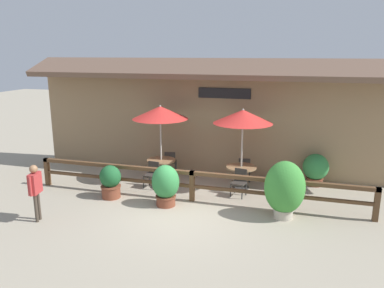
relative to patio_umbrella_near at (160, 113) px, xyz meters
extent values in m
plane|color=#9E937F|center=(1.59, -2.63, -2.42)|extent=(60.00, 60.00, 0.00)
cube|color=#997A56|center=(1.59, 1.57, -0.62)|extent=(14.00, 0.40, 3.60)
cube|color=brown|center=(1.59, 1.02, 1.46)|extent=(14.28, 1.48, 0.70)
cube|color=black|center=(1.95, 1.34, 0.58)|extent=(1.90, 0.04, 0.37)
cube|color=brown|center=(1.59, -1.58, -1.52)|extent=(10.40, 0.14, 0.11)
cube|color=brown|center=(1.59, -1.58, -1.94)|extent=(10.40, 0.10, 0.09)
cube|color=brown|center=(-3.54, -1.58, -1.94)|extent=(0.14, 0.14, 0.95)
cube|color=brown|center=(1.59, -1.58, -1.94)|extent=(0.14, 0.14, 0.95)
cube|color=brown|center=(6.72, -1.58, -1.94)|extent=(0.14, 0.14, 0.95)
cylinder|color=#B7B2A8|center=(0.00, 0.00, -1.28)|extent=(0.06, 0.06, 2.27)
cone|color=red|center=(0.00, 0.00, 0.01)|extent=(1.93, 1.93, 0.44)
sphere|color=#B2ADA3|center=(0.00, 0.00, 0.22)|extent=(0.07, 0.07, 0.07)
cylinder|color=olive|center=(0.00, 0.00, -1.69)|extent=(1.01, 1.01, 0.05)
cylinder|color=#333333|center=(0.00, 0.00, -2.07)|extent=(0.07, 0.07, 0.70)
cylinder|color=#333333|center=(0.00, 0.00, -2.40)|extent=(0.55, 0.55, 0.03)
cube|color=#332D28|center=(-0.05, -0.84, -1.98)|extent=(0.47, 0.47, 0.05)
cube|color=#332D28|center=(-0.02, -0.65, -1.76)|extent=(0.40, 0.09, 0.40)
cylinder|color=#2D2D2D|center=(-0.26, -1.00, -2.21)|extent=(0.04, 0.04, 0.41)
cylinder|color=#2D2D2D|center=(0.11, -1.05, -2.21)|extent=(0.04, 0.04, 0.41)
cylinder|color=#2D2D2D|center=(-0.21, -0.62, -2.21)|extent=(0.04, 0.04, 0.41)
cylinder|color=#2D2D2D|center=(0.17, -0.67, -2.21)|extent=(0.04, 0.04, 0.41)
cube|color=#332D28|center=(0.06, 0.84, -1.98)|extent=(0.50, 0.50, 0.05)
cube|color=#332D28|center=(0.10, 0.65, -1.76)|extent=(0.40, 0.12, 0.40)
cylinder|color=#2D2D2D|center=(0.20, 1.06, -2.21)|extent=(0.04, 0.04, 0.41)
cylinder|color=#2D2D2D|center=(-0.17, 0.98, -2.21)|extent=(0.04, 0.04, 0.41)
cylinder|color=#2D2D2D|center=(0.28, 0.69, -2.21)|extent=(0.04, 0.04, 0.41)
cylinder|color=#2D2D2D|center=(-0.09, 0.61, -2.21)|extent=(0.04, 0.04, 0.41)
cylinder|color=#B7B2A8|center=(2.84, -0.04, -1.28)|extent=(0.06, 0.06, 2.27)
cone|color=red|center=(2.84, -0.04, 0.01)|extent=(1.93, 1.93, 0.44)
sphere|color=#B2ADA3|center=(2.84, -0.04, 0.22)|extent=(0.07, 0.07, 0.07)
cylinder|color=olive|center=(2.84, -0.04, -1.69)|extent=(1.01, 1.01, 0.05)
cylinder|color=#333333|center=(2.84, -0.04, -2.07)|extent=(0.07, 0.07, 0.70)
cylinder|color=#333333|center=(2.84, -0.04, -2.40)|extent=(0.55, 0.55, 0.03)
cube|color=#332D28|center=(2.89, -0.82, -1.98)|extent=(0.49, 0.49, 0.05)
cube|color=#332D28|center=(2.92, -0.63, -1.76)|extent=(0.40, 0.11, 0.40)
cylinder|color=#2D2D2D|center=(2.67, -0.97, -2.21)|extent=(0.04, 0.04, 0.41)
cylinder|color=#2D2D2D|center=(3.04, -1.04, -2.21)|extent=(0.04, 0.04, 0.41)
cylinder|color=#2D2D2D|center=(2.74, -0.59, -2.21)|extent=(0.04, 0.04, 0.41)
cylinder|color=#2D2D2D|center=(3.11, -0.67, -2.21)|extent=(0.04, 0.04, 0.41)
cube|color=#332D28|center=(2.84, 0.74, -1.98)|extent=(0.48, 0.48, 0.05)
cube|color=#332D28|center=(2.87, 0.55, -1.76)|extent=(0.40, 0.10, 0.40)
cylinder|color=#2D2D2D|center=(3.00, 0.95, -2.21)|extent=(0.04, 0.04, 0.41)
cylinder|color=#2D2D2D|center=(2.62, 0.90, -2.21)|extent=(0.04, 0.04, 0.41)
cylinder|color=#2D2D2D|center=(3.06, 0.58, -2.21)|extent=(0.04, 0.04, 0.41)
cylinder|color=#2D2D2D|center=(2.68, 0.52, -2.21)|extent=(0.04, 0.04, 0.41)
cylinder|color=#B7AD99|center=(4.32, -2.05, -2.28)|extent=(0.52, 0.52, 0.26)
cylinder|color=#B7AD99|center=(4.32, -2.05, -2.17)|extent=(0.56, 0.56, 0.04)
ellipsoid|color=#3D8E38|center=(4.32, -2.05, -1.53)|extent=(1.09, 0.98, 1.46)
cylinder|color=brown|center=(-0.92, -2.02, -2.22)|extent=(0.58, 0.58, 0.39)
cylinder|color=brown|center=(-0.92, -2.02, -2.05)|extent=(0.63, 0.63, 0.04)
ellipsoid|color=#1E5B2D|center=(-0.92, -2.02, -1.73)|extent=(0.67, 0.60, 0.71)
cylinder|color=brown|center=(0.94, -2.13, -2.26)|extent=(0.56, 0.56, 0.31)
cylinder|color=brown|center=(0.94, -2.13, -2.13)|extent=(0.60, 0.60, 0.04)
ellipsoid|color=#338442|center=(0.94, -2.13, -1.68)|extent=(0.82, 0.74, 1.01)
cylinder|color=brown|center=(5.23, 0.92, -2.28)|extent=(0.52, 0.52, 0.27)
cylinder|color=brown|center=(5.23, 0.92, -2.17)|extent=(0.56, 0.56, 0.04)
ellipsoid|color=#338442|center=(5.23, 0.92, -1.77)|extent=(0.86, 0.77, 0.90)
cylinder|color=#42382D|center=(-2.00, -4.14, -2.02)|extent=(0.09, 0.09, 0.79)
cylinder|color=#42382D|center=(-2.03, -3.98, -2.02)|extent=(0.09, 0.09, 0.79)
cube|color=#B23333|center=(-2.02, -4.06, -1.35)|extent=(0.27, 0.46, 0.56)
cylinder|color=#B23333|center=(-1.97, -4.30, -1.35)|extent=(0.07, 0.07, 0.53)
cylinder|color=#B23333|center=(-2.07, -3.82, -1.35)|extent=(0.07, 0.07, 0.53)
sphere|color=#9E704C|center=(-2.02, -4.06, -0.95)|extent=(0.21, 0.21, 0.21)
camera|label=1|loc=(4.54, -11.88, 2.01)|focal=35.00mm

